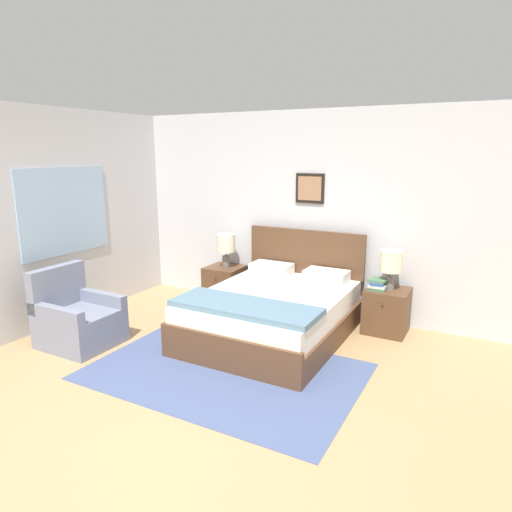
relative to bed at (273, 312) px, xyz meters
name	(u,v)px	position (x,y,z in m)	size (l,w,h in m)	color
ground_plane	(146,446)	(0.08, -2.25, -0.29)	(16.00, 16.00, 0.00)	tan
wall_back	(315,214)	(0.08, 1.06, 1.01)	(7.56, 0.09, 2.60)	silver
wall_left	(68,216)	(-2.53, -0.61, 1.01)	(0.08, 5.69, 2.60)	silver
area_rug_main	(225,371)	(-0.02, -1.01, -0.29)	(2.56, 1.71, 0.01)	#47567F
bed	(273,312)	(0.00, 0.00, 0.00)	(1.57, 2.01, 1.10)	brown
armchair	(77,320)	(-1.81, -1.21, -0.02)	(0.76, 0.69, 0.85)	gray
nightstand_near_window	(225,285)	(-1.12, 0.75, -0.03)	(0.48, 0.49, 0.52)	brown
nightstand_by_door	(386,311)	(1.12, 0.75, -0.03)	(0.48, 0.49, 0.52)	brown
table_lamp_near_window	(226,245)	(-1.10, 0.76, 0.54)	(0.25, 0.25, 0.46)	slate
table_lamp_by_door	(391,263)	(1.13, 0.76, 0.54)	(0.25, 0.25, 0.46)	slate
book_thick_bottom	(378,288)	(1.01, 0.70, 0.25)	(0.21, 0.25, 0.03)	#4C7551
book_hardcover_middle	(378,285)	(1.01, 0.70, 0.28)	(0.21, 0.26, 0.03)	silver
book_novel_upper	(378,283)	(1.01, 0.70, 0.31)	(0.17, 0.26, 0.04)	#335693
book_slim_near_top	(378,280)	(1.01, 0.70, 0.34)	(0.23, 0.23, 0.03)	#4C7551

